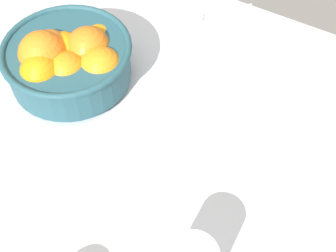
% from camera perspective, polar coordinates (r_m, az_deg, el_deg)
% --- Properties ---
extents(ground_plane, '(1.18, 0.84, 0.03)m').
position_cam_1_polar(ground_plane, '(0.78, -0.23, -3.82)').
color(ground_plane, silver).
extents(fruit_bowl, '(0.23, 0.23, 0.12)m').
position_cam_1_polar(fruit_bowl, '(0.84, -12.20, 8.03)').
color(fruit_bowl, '#234C56').
rests_on(fruit_bowl, ground_plane).
extents(spoon, '(0.10, 0.12, 0.01)m').
position_cam_1_polar(spoon, '(0.99, 5.35, 13.77)').
color(spoon, silver).
rests_on(spoon, ground_plane).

